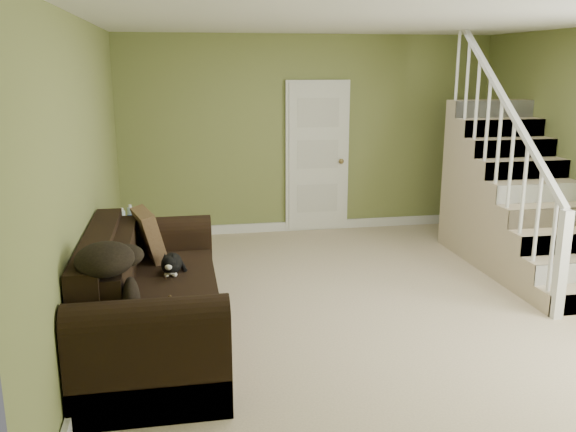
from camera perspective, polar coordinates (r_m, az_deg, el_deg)
name	(u,v)px	position (r m, az deg, el deg)	size (l,w,h in m)	color
floor	(369,304)	(5.92, 7.61, -8.12)	(5.00, 5.50, 0.01)	tan
ceiling	(379,18)	(5.50, 8.53, 17.83)	(5.00, 5.50, 0.01)	white
wall_back	(309,135)	(8.20, 2.02, 7.58)	(5.00, 0.04, 2.60)	olive
wall_front	(556,266)	(3.15, 23.80, -4.26)	(5.00, 0.04, 2.60)	olive
wall_left	(86,178)	(5.35, -18.38, 3.38)	(0.04, 5.50, 2.60)	olive
baseboard_back	(309,225)	(8.40, 1.99, -0.87)	(5.00, 0.04, 0.12)	white
baseboard_left	(101,316)	(5.69, -17.11, -8.96)	(0.04, 5.50, 0.12)	white
door	(317,157)	(8.22, 2.75, 5.52)	(0.86, 0.12, 2.02)	white
staircase	(513,207)	(7.39, 20.34, 0.80)	(1.00, 2.51, 2.82)	tan
sofa	(148,304)	(5.05, -12.93, -7.99)	(1.03, 2.38, 0.94)	black
side_table	(132,251)	(6.72, -14.38, -3.21)	(0.46, 0.46, 0.77)	black
cat	(172,264)	(5.21, -10.82, -4.43)	(0.22, 0.47, 0.22)	black
banana	(163,304)	(4.54, -11.59, -8.03)	(0.06, 0.21, 0.06)	yellow
throw_pillow	(150,237)	(5.62, -12.80, -1.89)	(0.12, 0.49, 0.49)	#513420
throw_blanket	(105,259)	(4.20, -16.79, -3.90)	(0.38, 0.50, 0.21)	black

